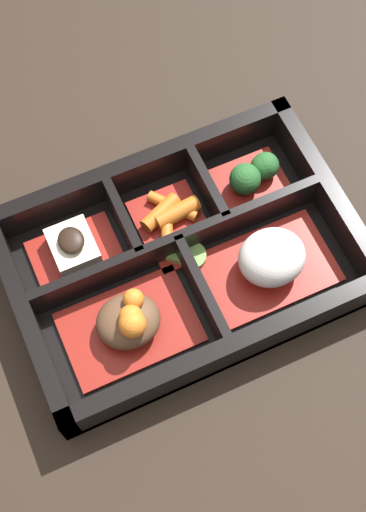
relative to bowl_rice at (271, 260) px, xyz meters
The scene contains 9 objects.
ground_plane 0.08m from the bowl_rice, 29.04° to the right, with size 3.00×3.00×0.00m, color black.
bento_base 0.08m from the bowl_rice, 29.04° to the right, with size 0.30×0.20×0.01m.
bento_rim 0.08m from the bowl_rice, 31.08° to the right, with size 0.30×0.20×0.05m.
bowl_rice is the anchor object (origin of this frame).
bowl_stew 0.13m from the bowl_rice, ahead, with size 0.11×0.07×0.05m.
bowl_greens 0.09m from the bowl_rice, 106.88° to the right, with size 0.07×0.05×0.03m.
bowl_carrots 0.10m from the bowl_rice, 53.94° to the right, with size 0.06×0.06×0.02m.
bowl_tofu 0.17m from the bowl_rice, 29.39° to the right, with size 0.08×0.05×0.03m.
bowl_pickles 0.08m from the bowl_rice, 35.84° to the right, with size 0.04×0.04×0.01m.
Camera 1 is at (0.10, 0.23, 0.58)m, focal length 50.00 mm.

